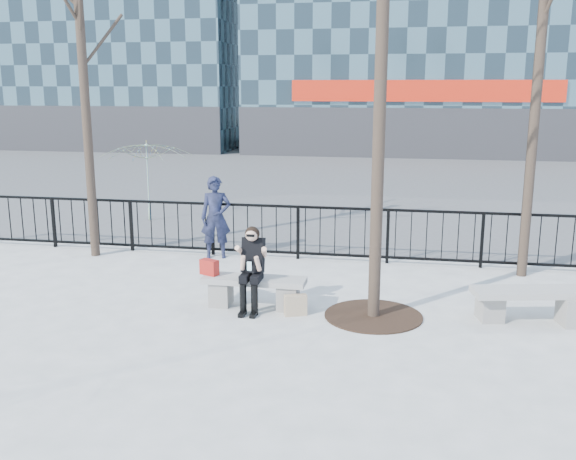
% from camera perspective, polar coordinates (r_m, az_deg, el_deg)
% --- Properties ---
extents(ground, '(120.00, 120.00, 0.00)m').
position_cam_1_polar(ground, '(10.36, -3.00, -6.82)').
color(ground, '#9C9B96').
rests_on(ground, ground).
extents(street_surface, '(60.00, 23.00, 0.01)m').
position_cam_1_polar(street_surface, '(24.83, 5.08, 4.70)').
color(street_surface, '#474747').
rests_on(street_surface, ground).
extents(railing, '(14.00, 0.06, 1.10)m').
position_cam_1_polar(railing, '(13.02, 0.03, -0.17)').
color(railing, black).
rests_on(railing, ground).
extents(tree_left, '(2.80, 2.80, 6.50)m').
position_cam_1_polar(tree_left, '(13.61, -18.09, 18.04)').
color(tree_left, black).
rests_on(tree_left, ground).
extents(tree_grate, '(1.50, 1.50, 0.02)m').
position_cam_1_polar(tree_grate, '(10.01, 7.60, -7.56)').
color(tree_grate, black).
rests_on(tree_grate, ground).
extents(bench_main, '(1.65, 0.46, 0.49)m').
position_cam_1_polar(bench_main, '(10.26, -3.02, -5.24)').
color(bench_main, slate).
rests_on(bench_main, ground).
extents(bench_second, '(1.75, 0.49, 0.52)m').
position_cam_1_polar(bench_second, '(10.26, 20.80, -5.99)').
color(bench_second, slate).
rests_on(bench_second, ground).
extents(seated_woman, '(0.50, 0.64, 1.34)m').
position_cam_1_polar(seated_woman, '(10.00, -3.26, -3.51)').
color(seated_woman, black).
rests_on(seated_woman, ground).
extents(handbag, '(0.33, 0.25, 0.25)m').
position_cam_1_polar(handbag, '(10.38, -7.01, -3.30)').
color(handbag, '#A81B14').
rests_on(handbag, bench_main).
extents(shopping_bag, '(0.37, 0.24, 0.33)m').
position_cam_1_polar(shopping_bag, '(9.92, 0.68, -6.70)').
color(shopping_bag, '#C6B78C').
rests_on(shopping_bag, ground).
extents(standing_man, '(0.70, 0.56, 1.68)m').
position_cam_1_polar(standing_man, '(13.11, -6.44, 1.12)').
color(standing_man, black).
rests_on(standing_man, ground).
extents(vendor_umbrella, '(2.71, 2.75, 2.10)m').
position_cam_1_polar(vendor_umbrella, '(16.97, -12.37, 4.27)').
color(vendor_umbrella, gold).
rests_on(vendor_umbrella, ground).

